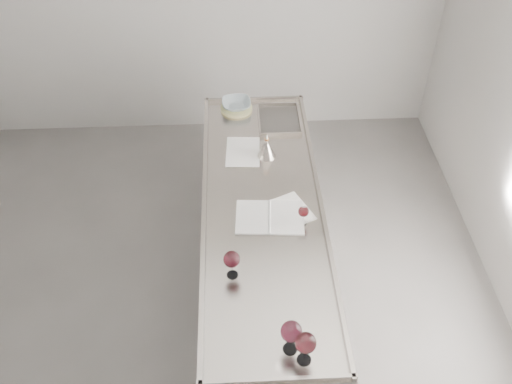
{
  "coord_description": "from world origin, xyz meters",
  "views": [
    {
      "loc": [
        0.33,
        -2.25,
        3.45
      ],
      "look_at": [
        0.46,
        0.36,
        1.02
      ],
      "focal_mm": 40.0,
      "sensor_mm": 36.0,
      "label": 1
    }
  ],
  "objects_px": {
    "wine_glass_middle": "(291,332)",
    "wine_funnel": "(267,150)",
    "counter": "(262,256)",
    "wine_glass_right": "(306,344)",
    "wine_glass_left": "(232,260)",
    "wine_glass_small": "(303,212)",
    "ceramic_bowl": "(236,104)",
    "notebook": "(270,217)"
  },
  "relations": [
    {
      "from": "wine_glass_middle",
      "to": "wine_funnel",
      "type": "bearing_deg",
      "value": 90.84
    },
    {
      "from": "counter",
      "to": "wine_glass_right",
      "type": "xyz_separation_m",
      "value": [
        0.14,
        -1.08,
        0.61
      ]
    },
    {
      "from": "wine_glass_left",
      "to": "wine_glass_small",
      "type": "relative_size",
      "value": 1.36
    },
    {
      "from": "wine_glass_small",
      "to": "ceramic_bowl",
      "type": "bearing_deg",
      "value": 106.94
    },
    {
      "from": "wine_glass_middle",
      "to": "wine_glass_small",
      "type": "distance_m",
      "value": 0.88
    },
    {
      "from": "ceramic_bowl",
      "to": "wine_funnel",
      "type": "relative_size",
      "value": 1.15
    },
    {
      "from": "wine_glass_right",
      "to": "wine_funnel",
      "type": "relative_size",
      "value": 1.06
    },
    {
      "from": "wine_funnel",
      "to": "notebook",
      "type": "bearing_deg",
      "value": -91.65
    },
    {
      "from": "wine_glass_middle",
      "to": "wine_glass_right",
      "type": "bearing_deg",
      "value": -45.15
    },
    {
      "from": "wine_glass_right",
      "to": "ceramic_bowl",
      "type": "bearing_deg",
      "value": 97.35
    },
    {
      "from": "ceramic_bowl",
      "to": "wine_glass_middle",
      "type": "bearing_deg",
      "value": -84.12
    },
    {
      "from": "notebook",
      "to": "ceramic_bowl",
      "type": "height_order",
      "value": "ceramic_bowl"
    },
    {
      "from": "ceramic_bowl",
      "to": "wine_funnel",
      "type": "distance_m",
      "value": 0.61
    },
    {
      "from": "counter",
      "to": "ceramic_bowl",
      "type": "xyz_separation_m",
      "value": [
        -0.14,
        1.08,
        0.52
      ]
    },
    {
      "from": "wine_glass_left",
      "to": "wine_glass_small",
      "type": "xyz_separation_m",
      "value": [
        0.44,
        0.38,
        -0.03
      ]
    },
    {
      "from": "wine_glass_middle",
      "to": "ceramic_bowl",
      "type": "distance_m",
      "value": 2.11
    },
    {
      "from": "wine_glass_left",
      "to": "notebook",
      "type": "xyz_separation_m",
      "value": [
        0.24,
        0.44,
        -0.12
      ]
    },
    {
      "from": "wine_glass_middle",
      "to": "counter",
      "type": "bearing_deg",
      "value": 94.31
    },
    {
      "from": "counter",
      "to": "ceramic_bowl",
      "type": "height_order",
      "value": "ceramic_bowl"
    },
    {
      "from": "wine_glass_right",
      "to": "wine_glass_small",
      "type": "xyz_separation_m",
      "value": [
        0.1,
        0.93,
        -0.05
      ]
    },
    {
      "from": "counter",
      "to": "wine_glass_left",
      "type": "bearing_deg",
      "value": -110.74
    },
    {
      "from": "counter",
      "to": "wine_glass_right",
      "type": "relative_size",
      "value": 11.91
    },
    {
      "from": "counter",
      "to": "notebook",
      "type": "height_order",
      "value": "counter"
    },
    {
      "from": "wine_glass_left",
      "to": "ceramic_bowl",
      "type": "height_order",
      "value": "wine_glass_left"
    },
    {
      "from": "wine_glass_small",
      "to": "wine_glass_left",
      "type": "bearing_deg",
      "value": -138.8
    },
    {
      "from": "counter",
      "to": "wine_funnel",
      "type": "distance_m",
      "value": 0.73
    },
    {
      "from": "wine_glass_small",
      "to": "wine_funnel",
      "type": "distance_m",
      "value": 0.68
    },
    {
      "from": "counter",
      "to": "wine_glass_middle",
      "type": "height_order",
      "value": "wine_glass_middle"
    },
    {
      "from": "wine_glass_middle",
      "to": "wine_glass_left",
      "type": "bearing_deg",
      "value": 119.88
    },
    {
      "from": "counter",
      "to": "wine_funnel",
      "type": "height_order",
      "value": "wine_funnel"
    },
    {
      "from": "ceramic_bowl",
      "to": "wine_funnel",
      "type": "bearing_deg",
      "value": -71.37
    },
    {
      "from": "ceramic_bowl",
      "to": "wine_glass_small",
      "type": "bearing_deg",
      "value": -73.06
    },
    {
      "from": "wine_glass_right",
      "to": "ceramic_bowl",
      "type": "height_order",
      "value": "wine_glass_right"
    },
    {
      "from": "counter",
      "to": "wine_glass_left",
      "type": "xyz_separation_m",
      "value": [
        -0.2,
        -0.53,
        0.6
      ]
    },
    {
      "from": "counter",
      "to": "wine_glass_left",
      "type": "relative_size",
      "value": 13.29
    },
    {
      "from": "wine_glass_right",
      "to": "notebook",
      "type": "bearing_deg",
      "value": 95.94
    },
    {
      "from": "wine_glass_middle",
      "to": "ceramic_bowl",
      "type": "height_order",
      "value": "wine_glass_middle"
    },
    {
      "from": "wine_glass_middle",
      "to": "notebook",
      "type": "height_order",
      "value": "wine_glass_middle"
    },
    {
      "from": "counter",
      "to": "wine_glass_right",
      "type": "height_order",
      "value": "wine_glass_right"
    },
    {
      "from": "wine_glass_right",
      "to": "wine_funnel",
      "type": "distance_m",
      "value": 1.59
    },
    {
      "from": "counter",
      "to": "wine_funnel",
      "type": "xyz_separation_m",
      "value": [
        0.05,
        0.5,
        0.53
      ]
    },
    {
      "from": "wine_glass_left",
      "to": "notebook",
      "type": "height_order",
      "value": "wine_glass_left"
    }
  ]
}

